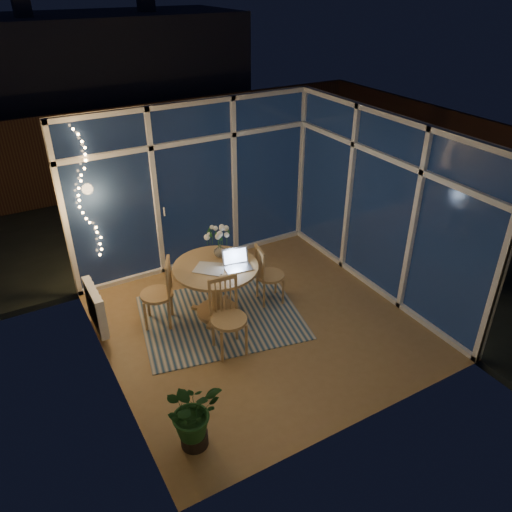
{
  "coord_description": "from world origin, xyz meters",
  "views": [
    {
      "loc": [
        -2.74,
        -4.69,
        4.2
      ],
      "look_at": [
        0.08,
        0.25,
        0.91
      ],
      "focal_mm": 35.0,
      "sensor_mm": 36.0,
      "label": 1
    }
  ],
  "objects_px": {
    "dining_table": "(217,290)",
    "chair_front": "(229,318)",
    "laptop": "(238,260)",
    "chair_right": "(270,274)",
    "flower_vase": "(220,250)",
    "chair_left": "(157,293)",
    "potted_plant": "(193,417)"
  },
  "relations": [
    {
      "from": "dining_table",
      "to": "potted_plant",
      "type": "relative_size",
      "value": 1.5
    },
    {
      "from": "chair_right",
      "to": "laptop",
      "type": "distance_m",
      "value": 0.73
    },
    {
      "from": "dining_table",
      "to": "chair_left",
      "type": "xyz_separation_m",
      "value": [
        -0.78,
        0.2,
        0.1
      ]
    },
    {
      "from": "dining_table",
      "to": "potted_plant",
      "type": "distance_m",
      "value": 2.21
    },
    {
      "from": "chair_front",
      "to": "potted_plant",
      "type": "distance_m",
      "value": 1.47
    },
    {
      "from": "potted_plant",
      "to": "chair_left",
      "type": "bearing_deg",
      "value": 79.18
    },
    {
      "from": "chair_right",
      "to": "potted_plant",
      "type": "bearing_deg",
      "value": 142.57
    },
    {
      "from": "chair_left",
      "to": "dining_table",
      "type": "bearing_deg",
      "value": 101.24
    },
    {
      "from": "chair_right",
      "to": "chair_front",
      "type": "distance_m",
      "value": 1.22
    },
    {
      "from": "dining_table",
      "to": "chair_front",
      "type": "bearing_deg",
      "value": -104.87
    },
    {
      "from": "chair_left",
      "to": "chair_front",
      "type": "bearing_deg",
      "value": 56.04
    },
    {
      "from": "chair_right",
      "to": "flower_vase",
      "type": "xyz_separation_m",
      "value": [
        -0.63,
        0.29,
        0.43
      ]
    },
    {
      "from": "chair_left",
      "to": "chair_front",
      "type": "distance_m",
      "value": 1.13
    },
    {
      "from": "chair_left",
      "to": "laptop",
      "type": "height_order",
      "value": "laptop"
    },
    {
      "from": "dining_table",
      "to": "chair_right",
      "type": "bearing_deg",
      "value": -6.55
    },
    {
      "from": "potted_plant",
      "to": "chair_front",
      "type": "bearing_deg",
      "value": 48.71
    },
    {
      "from": "chair_front",
      "to": "chair_left",
      "type": "bearing_deg",
      "value": 126.28
    },
    {
      "from": "chair_right",
      "to": "chair_front",
      "type": "bearing_deg",
      "value": 134.65
    },
    {
      "from": "flower_vase",
      "to": "dining_table",
      "type": "bearing_deg",
      "value": -130.63
    },
    {
      "from": "laptop",
      "to": "flower_vase",
      "type": "relative_size",
      "value": 1.67
    },
    {
      "from": "flower_vase",
      "to": "chair_right",
      "type": "bearing_deg",
      "value": -24.87
    },
    {
      "from": "chair_front",
      "to": "flower_vase",
      "type": "distance_m",
      "value": 1.11
    },
    {
      "from": "chair_left",
      "to": "chair_right",
      "type": "distance_m",
      "value": 1.6
    },
    {
      "from": "dining_table",
      "to": "laptop",
      "type": "xyz_separation_m",
      "value": [
        0.23,
        -0.2,
        0.52
      ]
    },
    {
      "from": "dining_table",
      "to": "flower_vase",
      "type": "height_order",
      "value": "flower_vase"
    },
    {
      "from": "dining_table",
      "to": "chair_front",
      "type": "distance_m",
      "value": 0.81
    },
    {
      "from": "flower_vase",
      "to": "potted_plant",
      "type": "distance_m",
      "value": 2.52
    },
    {
      "from": "chair_left",
      "to": "chair_front",
      "type": "xyz_separation_m",
      "value": [
        0.57,
        -0.98,
        0.01
      ]
    },
    {
      "from": "laptop",
      "to": "dining_table",
      "type": "bearing_deg",
      "value": 149.49
    },
    {
      "from": "chair_left",
      "to": "potted_plant",
      "type": "bearing_deg",
      "value": 14.92
    },
    {
      "from": "dining_table",
      "to": "chair_left",
      "type": "distance_m",
      "value": 0.81
    },
    {
      "from": "laptop",
      "to": "flower_vase",
      "type": "distance_m",
      "value": 0.4
    }
  ]
}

